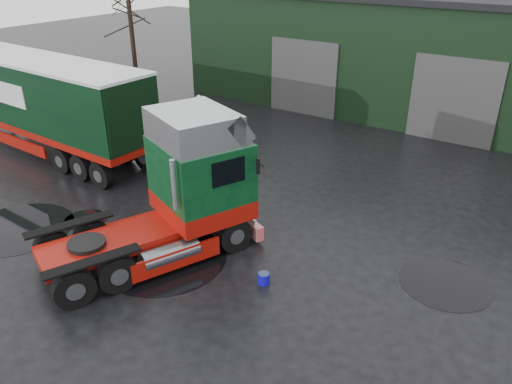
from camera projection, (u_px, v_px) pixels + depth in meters
ground at (246, 266)px, 14.74m from camera, size 100.00×100.00×0.00m
warehouse at (487, 54)px, 27.15m from camera, size 32.40×12.40×6.30m
hero_tractor at (140, 193)px, 14.22m from camera, size 5.39×7.57×4.33m
trailer_left at (34, 103)px, 22.42m from camera, size 13.72×3.23×4.24m
wash_bucket at (264, 278)px, 13.94m from camera, size 0.45×0.45×0.32m
tree_left at (131, 23)px, 30.28m from camera, size 4.40×4.40×8.50m
tree_back_a at (408, 0)px, 37.86m from camera, size 4.40×4.40×9.50m
puddle_0 at (163, 258)px, 15.12m from camera, size 3.85×3.85×0.01m
puddle_1 at (446, 283)px, 14.00m from camera, size 2.56×2.56×0.01m
puddle_2 at (19, 228)px, 16.71m from camera, size 3.58×3.58×0.01m
puddle_4 at (86, 219)px, 17.24m from camera, size 1.47×1.47×0.01m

